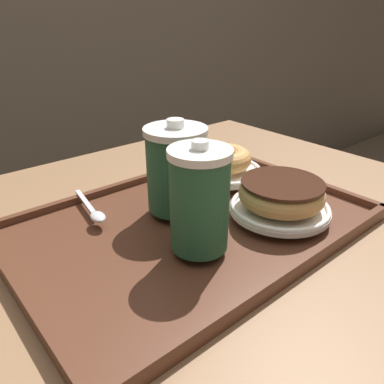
# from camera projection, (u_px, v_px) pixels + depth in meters

# --- Properties ---
(cafe_table) EXTENTS (1.02, 0.84, 0.75)m
(cafe_table) POSITION_uv_depth(u_px,v_px,m) (192.00, 303.00, 0.68)
(cafe_table) COLOR #846042
(cafe_table) RESTS_ON ground_plane
(serving_tray) EXTENTS (0.54, 0.37, 0.02)m
(serving_tray) POSITION_uv_depth(u_px,v_px,m) (192.00, 224.00, 0.59)
(serving_tray) COLOR #512D1E
(serving_tray) RESTS_ON cafe_table
(coffee_cup_front) EXTENTS (0.08, 0.08, 0.15)m
(coffee_cup_front) POSITION_uv_depth(u_px,v_px,m) (200.00, 199.00, 0.48)
(coffee_cup_front) COLOR #235638
(coffee_cup_front) RESTS_ON serving_tray
(coffee_cup_rear) EXTENTS (0.10, 0.10, 0.15)m
(coffee_cup_rear) POSITION_uv_depth(u_px,v_px,m) (176.00, 168.00, 0.58)
(coffee_cup_rear) COLOR #235638
(coffee_cup_rear) RESTS_ON serving_tray
(plate_with_chocolate_donut) EXTENTS (0.16, 0.16, 0.01)m
(plate_with_chocolate_donut) POSITION_uv_depth(u_px,v_px,m) (280.00, 208.00, 0.59)
(plate_with_chocolate_donut) COLOR white
(plate_with_chocolate_donut) RESTS_ON serving_tray
(donut_chocolate_glazed) EXTENTS (0.13, 0.13, 0.04)m
(donut_chocolate_glazed) POSITION_uv_depth(u_px,v_px,m) (281.00, 193.00, 0.58)
(donut_chocolate_glazed) COLOR tan
(donut_chocolate_glazed) RESTS_ON plate_with_chocolate_donut
(plate_with_plain_donut) EXTENTS (0.15, 0.15, 0.01)m
(plate_with_plain_donut) POSITION_uv_depth(u_px,v_px,m) (223.00, 171.00, 0.73)
(plate_with_plain_donut) COLOR white
(plate_with_plain_donut) RESTS_ON serving_tray
(donut_plain) EXTENTS (0.11, 0.11, 0.04)m
(donut_plain) POSITION_uv_depth(u_px,v_px,m) (223.00, 158.00, 0.72)
(donut_plain) COLOR tan
(donut_plain) RESTS_ON plate_with_plain_donut
(spoon) EXTENTS (0.04, 0.13, 0.01)m
(spoon) POSITION_uv_depth(u_px,v_px,m) (94.00, 213.00, 0.58)
(spoon) COLOR silver
(spoon) RESTS_ON serving_tray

